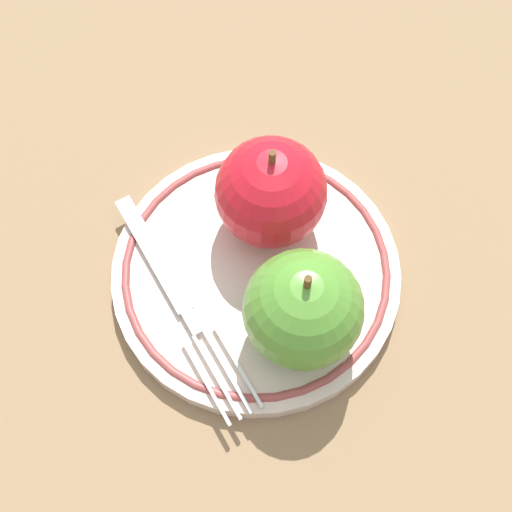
% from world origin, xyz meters
% --- Properties ---
extents(ground_plane, '(2.00, 2.00, 0.00)m').
position_xyz_m(ground_plane, '(0.00, 0.00, 0.00)').
color(ground_plane, olive).
extents(plate, '(0.21, 0.21, 0.02)m').
position_xyz_m(plate, '(-0.01, 0.01, 0.01)').
color(plate, beige).
rests_on(plate, ground_plane).
extents(apple_red_whole, '(0.08, 0.08, 0.09)m').
position_xyz_m(apple_red_whole, '(-0.05, 0.03, 0.06)').
color(apple_red_whole, red).
rests_on(apple_red_whole, plate).
extents(apple_second_whole, '(0.08, 0.08, 0.09)m').
position_xyz_m(apple_second_whole, '(0.04, 0.02, 0.06)').
color(apple_second_whole, '#4E8C2E').
rests_on(apple_second_whole, plate).
extents(fork, '(0.19, 0.05, 0.00)m').
position_xyz_m(fork, '(-0.01, -0.05, 0.02)').
color(fork, silver).
rests_on(fork, plate).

